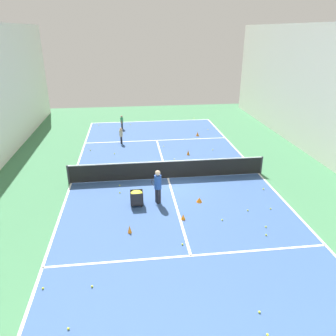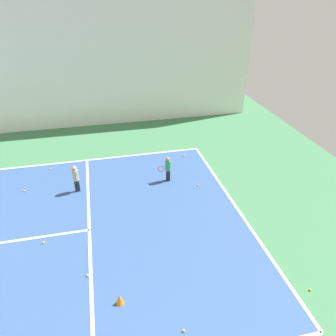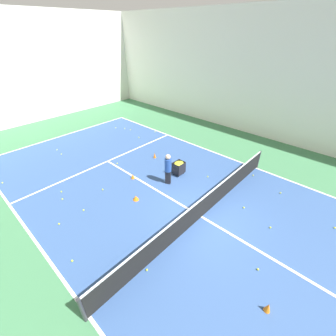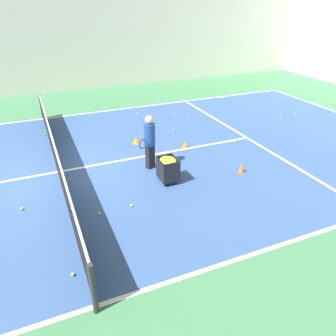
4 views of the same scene
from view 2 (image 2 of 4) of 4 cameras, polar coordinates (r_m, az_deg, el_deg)
line_baseline_near at (r=12.80m, az=11.93°, el=-6.88°), size 10.38×0.10×0.00m
line_service_near at (r=11.88m, az=-13.55°, el=-10.43°), size 10.38×0.10×0.00m
player_near_baseline at (r=13.85m, az=-0.06°, el=0.08°), size 0.26×0.57×1.12m
child_midcourt at (r=13.64m, az=-15.78°, el=-1.54°), size 0.28×0.28×1.17m
training_cone_4 at (r=9.47m, az=-8.39°, el=-21.68°), size 0.22×0.22×0.31m
tennis_ball_2 at (r=11.78m, az=-20.85°, el=-12.04°), size 0.07×0.07×0.07m
tennis_ball_10 at (r=14.66m, az=-23.69°, el=-3.66°), size 0.07×0.07×0.07m
tennis_ball_13 at (r=9.01m, az=2.77°, el=-26.43°), size 0.07×0.07×0.07m
tennis_ball_17 at (r=10.52m, az=23.52°, el=-18.83°), size 0.07×0.07×0.07m
tennis_ball_19 at (r=13.85m, az=5.22°, el=-2.97°), size 0.07×0.07×0.07m
tennis_ball_22 at (r=10.34m, az=-13.84°, el=-17.70°), size 0.07×0.07×0.07m
tennis_ball_28 at (r=15.90m, az=-19.81°, el=-0.14°), size 0.07×0.07×0.07m
tennis_ball_30 at (r=16.12m, az=2.82°, el=2.18°), size 0.07×0.07×0.07m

